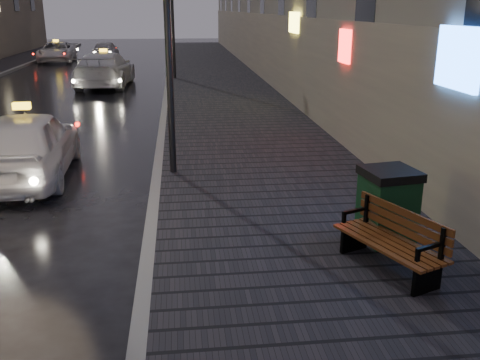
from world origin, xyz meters
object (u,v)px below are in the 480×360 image
object	(u,v)px
lamp_far	(172,8)
trash_bin	(387,205)
taxi_near	(26,144)
taxi_far	(57,52)
bench	(393,240)
lamp_near	(167,8)
taxi_mid	(105,69)
car_far	(106,50)

from	to	relation	value
lamp_far	trash_bin	world-z (taller)	lamp_far
taxi_near	taxi_far	size ratio (longest dim) A/B	0.93
lamp_far	bench	xyz separation A→B (m)	(2.93, -20.83, -2.92)
lamp_near	taxi_far	world-z (taller)	lamp_near
taxi_near	bench	bearing A→B (deg)	136.61
lamp_near	trash_bin	distance (m)	5.77
trash_bin	taxi_mid	distance (m)	19.36
car_far	lamp_far	bearing A→B (deg)	112.56
car_far	trash_bin	bearing A→B (deg)	104.93
taxi_near	taxi_mid	bearing A→B (deg)	-92.08
bench	trash_bin	distance (m)	0.95
lamp_near	lamp_far	world-z (taller)	same
car_far	taxi_mid	bearing A→B (deg)	97.70
lamp_far	taxi_mid	distance (m)	4.48
bench	taxi_far	distance (m)	33.56
lamp_near	car_far	world-z (taller)	lamp_near
taxi_mid	trash_bin	bearing A→B (deg)	112.17
taxi_far	taxi_near	bearing A→B (deg)	-83.46
bench	car_far	xyz separation A→B (m)	(-7.74, 32.95, 0.07)
bench	taxi_far	bearing A→B (deg)	86.71
lamp_far	bench	distance (m)	21.23
lamp_near	taxi_far	size ratio (longest dim) A/B	1.12
taxi_far	taxi_mid	bearing A→B (deg)	-73.19
lamp_near	taxi_mid	bearing A→B (deg)	102.46
lamp_far	taxi_near	world-z (taller)	lamp_far
lamp_near	car_far	xyz separation A→B (m)	(-4.81, 28.12, -2.85)
trash_bin	taxi_near	size ratio (longest dim) A/B	0.26
lamp_near	taxi_mid	world-z (taller)	lamp_near
lamp_far	taxi_far	size ratio (longest dim) A/B	1.12
bench	taxi_near	xyz separation A→B (m)	(-6.00, 5.19, 0.18)
trash_bin	taxi_far	distance (m)	32.80
bench	taxi_near	world-z (taller)	taxi_near
lamp_far	taxi_far	world-z (taller)	lamp_far
bench	taxi_far	world-z (taller)	taxi_far
lamp_far	taxi_far	bearing A→B (deg)	125.82
car_far	taxi_near	bearing A→B (deg)	94.51
bench	taxi_mid	size ratio (longest dim) A/B	0.32
bench	taxi_mid	world-z (taller)	taxi_mid
lamp_near	bench	size ratio (longest dim) A/B	3.05
bench	taxi_far	xyz separation A→B (m)	(-10.82, 31.76, 0.09)
bench	trash_bin	world-z (taller)	trash_bin
lamp_far	taxi_near	xyz separation A→B (m)	(-3.07, -15.64, -2.74)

